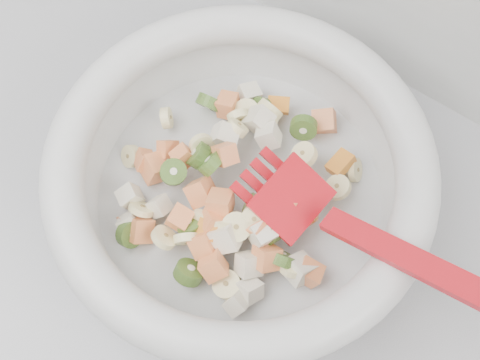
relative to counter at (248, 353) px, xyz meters
The scene contains 2 objects.
counter is the anchor object (origin of this frame).
mixing_bowl 0.51m from the counter, 135.04° to the left, with size 0.47×0.36×0.16m.
Camera 1 is at (0.08, 1.32, 1.46)m, focal length 45.00 mm.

